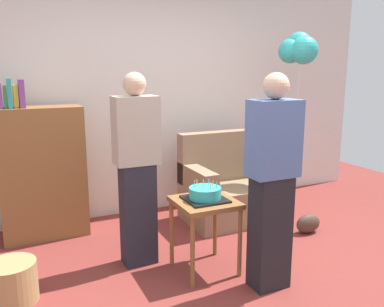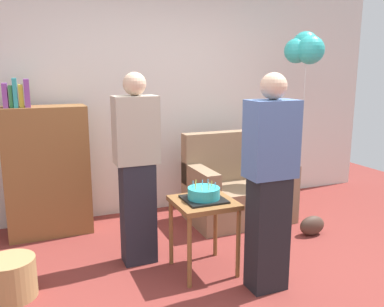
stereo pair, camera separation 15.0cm
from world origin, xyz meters
The scene contains 11 objects.
ground_plane centered at (0.00, 0.00, 0.00)m, with size 8.00×8.00×0.00m, color maroon.
wall_back centered at (0.00, 2.05, 1.35)m, with size 6.00×0.10×2.70m, color silver.
couch centered at (0.75, 1.35, 0.34)m, with size 1.10×0.70×0.96m.
bookshelf centered at (-1.21, 1.69, 0.67)m, with size 0.80×0.36×1.57m.
side_table centered at (-0.08, 0.38, 0.52)m, with size 0.48×0.48×0.61m.
birthday_cake centered at (-0.08, 0.38, 0.66)m, with size 0.32×0.32×0.17m.
person_blowing_candles centered at (-0.53, 0.75, 0.83)m, with size 0.36×0.22×1.63m.
person_holding_cake centered at (0.25, -0.05, 0.83)m, with size 0.36×0.22×1.63m.
wicker_basket centered at (-1.55, 0.55, 0.15)m, with size 0.36×0.36×0.30m, color #A88451.
handbag centered at (1.23, 0.63, 0.10)m, with size 0.28×0.14×0.20m, color #473328.
balloon_bunch centered at (1.50, 1.25, 1.87)m, with size 0.39×0.41×2.06m.
Camera 2 is at (-1.35, -2.45, 1.65)m, focal length 37.58 mm.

